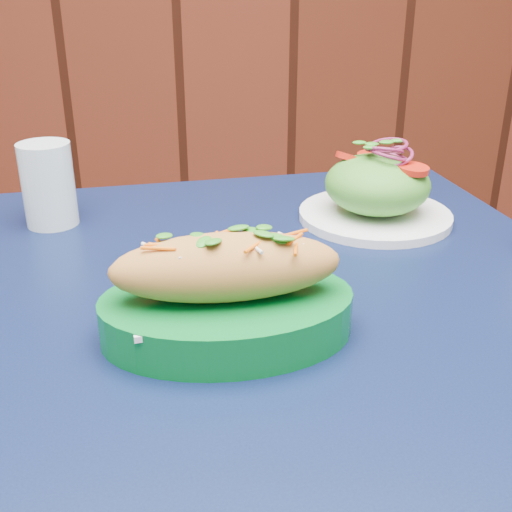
{
  "coord_description": "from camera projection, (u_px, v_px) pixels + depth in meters",
  "views": [
    {
      "loc": [
        -0.24,
        0.68,
        1.07
      ],
      "look_at": [
        -0.21,
        1.26,
        0.81
      ],
      "focal_mm": 45.0,
      "sensor_mm": 36.0,
      "label": 1
    }
  ],
  "objects": [
    {
      "name": "salad_plate",
      "position": [
        377.0,
        190.0,
        0.88
      ],
      "size": [
        0.21,
        0.21,
        0.11
      ],
      "rotation": [
        0.0,
        0.0,
        0.31
      ],
      "color": "white",
      "rests_on": "cafe_table"
    },
    {
      "name": "water_glass",
      "position": [
        48.0,
        185.0,
        0.86
      ],
      "size": [
        0.07,
        0.07,
        0.11
      ],
      "primitive_type": "cylinder",
      "color": "silver",
      "rests_on": "cafe_table"
    },
    {
      "name": "banh_mi_basket",
      "position": [
        227.0,
        294.0,
        0.6
      ],
      "size": [
        0.26,
        0.18,
        0.11
      ],
      "rotation": [
        0.0,
        0.0,
        0.1
      ],
      "color": "#056623",
      "rests_on": "cafe_table"
    },
    {
      "name": "cafe_table",
      "position": [
        253.0,
        355.0,
        0.75
      ],
      "size": [
        0.92,
        0.92,
        0.75
      ],
      "rotation": [
        0.0,
        0.0,
        0.17
      ],
      "color": "black",
      "rests_on": "ground"
    }
  ]
}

